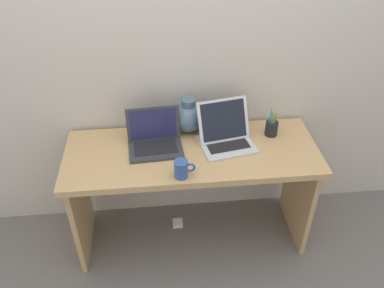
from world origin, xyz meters
TOP-DOWN VIEW (x-y plane):
  - ground_plane at (0.00, 0.00)m, footprint 6.00×6.00m
  - back_wall at (0.00, 0.32)m, footprint 4.40×0.04m
  - desk at (0.00, 0.00)m, footprint 1.49×0.56m
  - laptop_left at (-0.21, 0.08)m, footprint 0.33×0.25m
  - laptop_right at (0.20, 0.07)m, footprint 0.35×0.31m
  - green_vase at (0.00, 0.22)m, footprint 0.20×0.20m
  - coffee_mug at (-0.08, -0.22)m, footprint 0.12×0.08m
  - pen_cup at (0.50, 0.12)m, footprint 0.08×0.08m
  - power_brick at (-0.09, 0.10)m, footprint 0.07×0.07m

SIDE VIEW (x-z plane):
  - ground_plane at x=0.00m, z-range 0.00..0.00m
  - power_brick at x=-0.09m, z-range 0.00..0.03m
  - desk at x=0.00m, z-range 0.21..0.95m
  - pen_cup at x=0.50m, z-range 0.70..0.88m
  - coffee_mug at x=-0.08m, z-range 0.74..0.84m
  - laptop_left at x=-0.21m, z-range 0.69..0.91m
  - laptop_right at x=0.20m, z-range 0.68..0.93m
  - green_vase at x=0.00m, z-range 0.73..0.94m
  - back_wall at x=0.00m, z-range 0.00..2.40m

